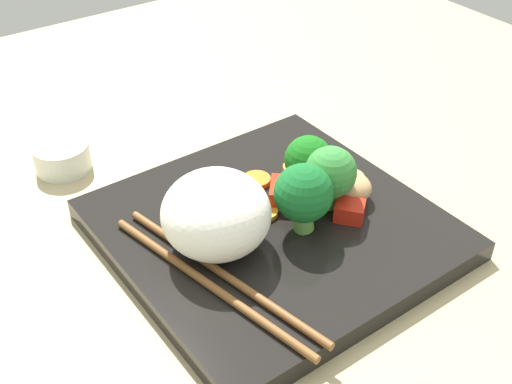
{
  "coord_description": "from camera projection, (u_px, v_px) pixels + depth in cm",
  "views": [
    {
      "loc": [
        25.59,
        33.82,
        36.31
      ],
      "look_at": [
        0.35,
        -1.9,
        3.78
      ],
      "focal_mm": 46.0,
      "sensor_mm": 36.0,
      "label": 1
    }
  ],
  "objects": [
    {
      "name": "chicken_piece_0",
      "position": [
        349.0,
        176.0,
        0.58
      ],
      "size": [
        2.98,
        2.88,
        1.52
      ],
      "primitive_type": "ellipsoid",
      "rotation": [
        0.0,
        0.0,
        5.99
      ],
      "color": "tan",
      "rests_on": "square_plate"
    },
    {
      "name": "pepper_chunk_0",
      "position": [
        350.0,
        211.0,
        0.54
      ],
      "size": [
        3.08,
        3.14,
        1.53
      ],
      "primitive_type": "cube",
      "rotation": [
        0.0,
        0.0,
        2.25
      ],
      "color": "red",
      "rests_on": "square_plate"
    },
    {
      "name": "ground_plane",
      "position": [
        272.0,
        246.0,
        0.56
      ],
      "size": [
        110.0,
        110.0,
        2.0
      ],
      "primitive_type": "cube",
      "color": "tan"
    },
    {
      "name": "broccoli_floret_2",
      "position": [
        308.0,
        160.0,
        0.56
      ],
      "size": [
        4.18,
        4.18,
        5.61
      ],
      "color": "#5A9D3C",
      "rests_on": "square_plate"
    },
    {
      "name": "broccoli_floret_1",
      "position": [
        303.0,
        194.0,
        0.52
      ],
      "size": [
        4.78,
        4.78,
        6.16
      ],
      "color": "#70B14F",
      "rests_on": "square_plate"
    },
    {
      "name": "pepper_chunk_1",
      "position": [
        289.0,
        193.0,
        0.56
      ],
      "size": [
        4.51,
        4.51,
        1.72
      ],
      "primitive_type": "cube",
      "rotation": [
        0.0,
        0.0,
        2.43
      ],
      "color": "red",
      "rests_on": "square_plate"
    },
    {
      "name": "sauce_cup",
      "position": [
        62.0,
        157.0,
        0.63
      ],
      "size": [
        5.37,
        5.37,
        2.7
      ],
      "primitive_type": "cylinder",
      "color": "silver",
      "rests_on": "ground_plane"
    },
    {
      "name": "rice_mound",
      "position": [
        216.0,
        214.0,
        0.5
      ],
      "size": [
        11.68,
        11.73,
        6.52
      ],
      "primitive_type": "ellipsoid",
      "rotation": [
        0.0,
        0.0,
        5.78
      ],
      "color": "white",
      "rests_on": "square_plate"
    },
    {
      "name": "carrot_slice_1",
      "position": [
        262.0,
        214.0,
        0.55
      ],
      "size": [
        2.67,
        2.67,
        0.43
      ],
      "primitive_type": "cylinder",
      "rotation": [
        0.0,
        0.0,
        1.26
      ],
      "color": "orange",
      "rests_on": "square_plate"
    },
    {
      "name": "broccoli_floret_0",
      "position": [
        330.0,
        174.0,
        0.54
      ],
      "size": [
        4.39,
        4.39,
        6.08
      ],
      "color": "#73C053",
      "rests_on": "square_plate"
    },
    {
      "name": "square_plate",
      "position": [
        272.0,
        229.0,
        0.55
      ],
      "size": [
        25.86,
        25.86,
        1.78
      ],
      "primitive_type": "cube",
      "rotation": [
        0.0,
        0.0,
        0.01
      ],
      "color": "black",
      "rests_on": "ground_plane"
    },
    {
      "name": "carrot_slice_2",
      "position": [
        295.0,
        169.0,
        0.6
      ],
      "size": [
        3.06,
        3.06,
        0.61
      ],
      "primitive_type": "cylinder",
      "rotation": [
        0.0,
        0.0,
        5.13
      ],
      "color": "orange",
      "rests_on": "square_plate"
    },
    {
      "name": "chopstick_pair",
      "position": [
        215.0,
        279.0,
        0.49
      ],
      "size": [
        6.36,
        20.72,
        0.64
      ],
      "rotation": [
        0.0,
        0.0,
        1.78
      ],
      "color": "brown",
      "rests_on": "square_plate"
    },
    {
      "name": "chicken_piece_1",
      "position": [
        351.0,
        187.0,
        0.56
      ],
      "size": [
        4.08,
        4.25,
        2.4
      ],
      "primitive_type": "ellipsoid",
      "rotation": [
        0.0,
        0.0,
        4.89
      ],
      "color": "tan",
      "rests_on": "square_plate"
    },
    {
      "name": "carrot_slice_0",
      "position": [
        257.0,
        180.0,
        0.59
      ],
      "size": [
        3.2,
        3.2,
        0.49
      ],
      "primitive_type": "cylinder",
      "rotation": [
        0.0,
        0.0,
        2.81
      ],
      "color": "orange",
      "rests_on": "square_plate"
    }
  ]
}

